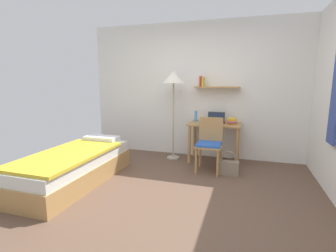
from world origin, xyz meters
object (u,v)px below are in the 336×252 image
Objects in this scene: standing_lamp at (173,81)px; handbag at (228,167)px; desk at (214,131)px; laptop at (216,120)px; book_stack at (231,121)px; desk_chair at (209,142)px; bed at (74,167)px; water_bottle at (196,116)px.

standing_lamp is 1.84m from handbag.
laptop is at bearing 80.97° from desk.
book_stack reaches higher than handbag.
desk is 1.19m from standing_lamp.
desk_chair is 0.53× the size of standing_lamp.
laptop is at bearing 113.37° from handbag.
book_stack is at bearing 9.23° from desk.
handbag is (2.16, 0.98, -0.11)m from bed.
standing_lamp reaches higher than handbag.
desk_chair is 0.69m from book_stack.
desk_chair is at bearing -92.72° from laptop.
laptop is 1.52× the size of water_bottle.
standing_lamp is 6.70× the size of book_stack.
bed is at bearing -131.92° from water_bottle.
water_bottle is 0.54× the size of handbag.
book_stack is (0.65, 0.01, -0.05)m from water_bottle.
bed reaches higher than handbag.
book_stack is at bearing -5.76° from laptop.
handbag is (0.68, -0.67, -0.70)m from water_bottle.
desk is at bearing -99.03° from laptop.
standing_lamp is (1.06, 1.57, 1.24)m from bed.
desk is at bearing -6.49° from water_bottle.
water_bottle is at bearing 10.36° from standing_lamp.
water_bottle reaches higher than desk.
water_bottle reaches higher than bed.
bed is 2.30m from water_bottle.
water_bottle reaches higher than book_stack.
laptop is (0.01, 0.08, 0.19)m from desk.
desk_chair is 0.64m from laptop.
standing_lamp is at bearing -175.57° from book_stack.
laptop reaches higher than bed.
water_bottle is 1.18m from handbag.
desk_chair is at bearing -91.75° from desk.
standing_lamp reaches higher than laptop.
bed is at bearing -155.51° from handbag.
desk is 4.44× the size of water_bottle.
laptop reaches higher than book_stack.
bed is 5.05× the size of handbag.
book_stack is (2.14, 1.66, 0.54)m from bed.
water_bottle is 0.84× the size of book_stack.
book_stack is (0.28, -0.03, 0.00)m from laptop.
desk_chair is 0.73m from water_bottle.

